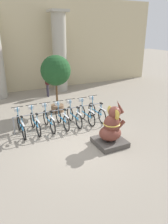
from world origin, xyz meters
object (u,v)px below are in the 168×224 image
(bicycle_2, at_px, (49,120))
(person_pedestrian, at_px, (47,82))
(bicycle_3, at_px, (62,118))
(bicycle_5, at_px, (86,114))
(bicycle_0, at_px, (21,125))
(bicycle_4, at_px, (74,116))
(potted_tree, at_px, (56,72))
(bicycle_1, at_px, (35,122))
(bicycle_6, at_px, (96,111))
(elephant_statue, at_px, (111,130))

(bicycle_2, xyz_separation_m, person_pedestrian, (1.40, 4.61, 0.55))
(bicycle_3, height_order, person_pedestrian, person_pedestrian)
(bicycle_2, relative_size, bicycle_5, 1.00)
(bicycle_0, height_order, bicycle_4, same)
(bicycle_0, height_order, bicycle_2, same)
(person_pedestrian, bearing_deg, potted_tree, -97.12)
(bicycle_1, xyz_separation_m, bicycle_5, (2.35, -0.05, 0.00))
(potted_tree, bearing_deg, bicycle_4, -86.19)
(bicycle_2, xyz_separation_m, bicycle_6, (2.35, 0.02, 0.00))
(bicycle_4, relative_size, bicycle_6, 1.00)
(bicycle_3, bearing_deg, elephant_statue, -64.67)
(bicycle_1, relative_size, elephant_statue, 0.96)
(bicycle_2, distance_m, person_pedestrian, 4.85)
(elephant_statue, distance_m, potted_tree, 4.45)
(bicycle_5, height_order, elephant_statue, elephant_statue)
(bicycle_2, height_order, potted_tree, potted_tree)
(bicycle_5, bearing_deg, elephant_statue, -92.45)
(bicycle_5, distance_m, potted_tree, 2.61)
(bicycle_6, bearing_deg, bicycle_4, -178.47)
(bicycle_1, relative_size, bicycle_5, 1.00)
(bicycle_0, distance_m, potted_tree, 3.34)
(bicycle_0, relative_size, person_pedestrian, 1.03)
(bicycle_1, relative_size, person_pedestrian, 1.03)
(bicycle_1, xyz_separation_m, bicycle_6, (2.94, 0.03, 0.00))
(bicycle_4, bearing_deg, bicycle_3, -178.88)
(bicycle_4, relative_size, elephant_statue, 0.96)
(bicycle_0, bearing_deg, bicycle_1, 1.48)
(bicycle_6, bearing_deg, bicycle_5, -172.89)
(potted_tree, bearing_deg, bicycle_5, -69.55)
(bicycle_5, relative_size, elephant_statue, 0.96)
(bicycle_2, relative_size, elephant_statue, 0.96)
(bicycle_3, xyz_separation_m, potted_tree, (0.46, 1.88, 1.63))
(bicycle_2, xyz_separation_m, bicycle_5, (1.76, -0.05, 0.00))
(bicycle_1, bearing_deg, bicycle_2, 0.73)
(bicycle_6, bearing_deg, bicycle_0, -179.30)
(bicycle_1, distance_m, bicycle_2, 0.59)
(bicycle_2, relative_size, bicycle_6, 1.00)
(bicycle_5, distance_m, person_pedestrian, 4.71)
(bicycle_4, xyz_separation_m, bicycle_5, (0.59, -0.04, 0.00))
(bicycle_2, height_order, bicycle_5, same)
(bicycle_2, xyz_separation_m, elephant_statue, (1.67, -2.30, 0.17))
(bicycle_3, xyz_separation_m, bicycle_6, (1.76, 0.04, 0.00))
(bicycle_1, height_order, elephant_statue, elephant_statue)
(bicycle_3, distance_m, bicycle_4, 0.59)
(elephant_statue, bearing_deg, bicycle_2, 125.90)
(bicycle_3, height_order, bicycle_6, same)
(bicycle_5, height_order, bicycle_6, same)
(bicycle_5, height_order, potted_tree, potted_tree)
(bicycle_6, distance_m, person_pedestrian, 4.72)
(bicycle_3, xyz_separation_m, bicycle_4, (0.59, 0.01, 0.00))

